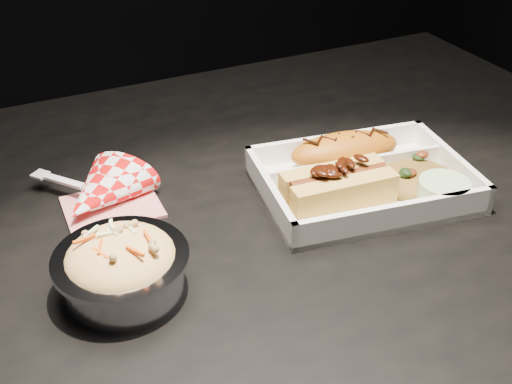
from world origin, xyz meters
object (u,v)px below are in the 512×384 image
Objects in this scene: dining_table at (237,262)px; hotdog at (338,186)px; fried_pastry at (345,150)px; food_tray at (362,184)px; napkin_fork at (100,194)px; foil_coleslaw_cup at (122,265)px.

hotdog is (0.10, -0.06, 0.12)m from dining_table.
hotdog is (-0.06, -0.07, 0.00)m from fried_pastry.
hotdog reaches higher than dining_table.
food_tray is 0.06m from hotdog.
dining_table is 7.69× the size of napkin_fork.
food_tray is 1.86× the size of fried_pastry.
foil_coleslaw_cup is (-0.16, -0.09, 0.12)m from dining_table.
dining_table is 8.18× the size of fried_pastry.
dining_table is at bearing -175.23° from fried_pastry.
food_tray is 2.05× the size of foil_coleslaw_cup.
fried_pastry is 1.10× the size of foil_coleslaw_cup.
napkin_fork reaches higher than food_tray.
food_tray is 0.32m from foil_coleslaw_cup.
napkin_fork reaches higher than hotdog.
fried_pastry reaches higher than food_tray.
food_tray is (0.15, -0.04, 0.10)m from dining_table.
fried_pastry is 0.34m from foil_coleslaw_cup.
dining_table is at bearing 173.32° from food_tray.
fried_pastry is at bearing 90.00° from food_tray.
foil_coleslaw_cup reaches higher than dining_table.
fried_pastry is at bearing 57.40° from hotdog.
foil_coleslaw_cup is at bearing -161.65° from fried_pastry.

